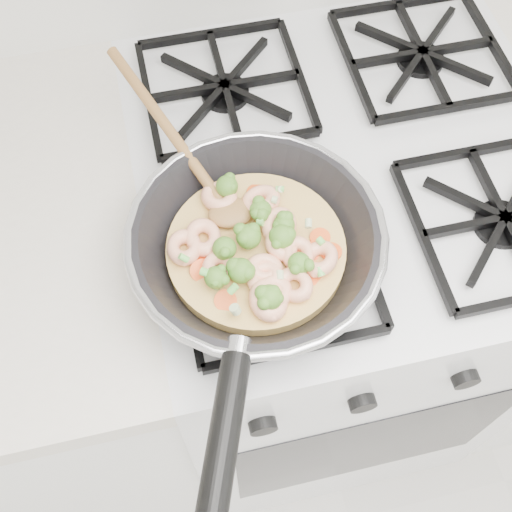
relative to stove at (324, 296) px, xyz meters
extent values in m
cube|color=silver|center=(0.00, 0.00, -0.01)|extent=(0.60, 0.60, 0.90)
cube|color=black|center=(0.00, -0.30, -0.01)|extent=(0.48, 0.00, 0.40)
cube|color=black|center=(0.00, 0.00, 0.45)|extent=(0.56, 0.56, 0.02)
torus|color=#B8B8BF|center=(-0.17, -0.14, 0.52)|extent=(0.30, 0.30, 0.01)
cylinder|color=black|center=(-0.25, -0.36, 0.52)|extent=(0.10, 0.19, 0.03)
cylinder|color=#E2B962|center=(-0.17, -0.14, 0.48)|extent=(0.21, 0.21, 0.02)
ellipsoid|color=olive|center=(-0.19, -0.09, 0.50)|extent=(0.06, 0.07, 0.02)
cylinder|color=olive|center=(-0.24, 0.03, 0.53)|extent=(0.11, 0.24, 0.07)
torus|color=#FFBE96|center=(-0.10, -0.18, 0.50)|extent=(0.07, 0.07, 0.03)
torus|color=#FFBE96|center=(-0.17, -0.21, 0.50)|extent=(0.06, 0.05, 0.03)
torus|color=#FFBE96|center=(-0.17, -0.19, 0.50)|extent=(0.06, 0.06, 0.02)
torus|color=#FFBE96|center=(-0.14, -0.15, 0.50)|extent=(0.05, 0.05, 0.03)
torus|color=#FFBE96|center=(-0.22, -0.16, 0.50)|extent=(0.06, 0.06, 0.02)
torus|color=#FFBE96|center=(-0.17, -0.21, 0.50)|extent=(0.07, 0.07, 0.02)
torus|color=#FFBE96|center=(-0.14, -0.12, 0.50)|extent=(0.07, 0.07, 0.03)
torus|color=#FFBE96|center=(-0.17, -0.17, 0.50)|extent=(0.06, 0.06, 0.02)
torus|color=#FFBE96|center=(-0.23, -0.12, 0.50)|extent=(0.05, 0.05, 0.02)
torus|color=#FFBE96|center=(-0.15, -0.08, 0.50)|extent=(0.06, 0.06, 0.03)
torus|color=#FFBE96|center=(-0.20, -0.07, 0.50)|extent=(0.07, 0.07, 0.02)
torus|color=#FFBE96|center=(-0.13, -0.16, 0.50)|extent=(0.06, 0.06, 0.02)
torus|color=#FFBE96|center=(-0.25, -0.13, 0.50)|extent=(0.05, 0.05, 0.02)
torus|color=#FFBE96|center=(-0.14, -0.20, 0.50)|extent=(0.06, 0.06, 0.03)
ellipsoid|color=#558A2D|center=(-0.21, -0.14, 0.51)|extent=(0.04, 0.04, 0.03)
ellipsoid|color=#558A2D|center=(-0.22, -0.18, 0.51)|extent=(0.03, 0.03, 0.03)
ellipsoid|color=#558A2D|center=(-0.13, -0.13, 0.51)|extent=(0.03, 0.03, 0.03)
ellipsoid|color=#558A2D|center=(-0.13, -0.18, 0.51)|extent=(0.03, 0.03, 0.03)
ellipsoid|color=#558A2D|center=(-0.17, -0.22, 0.51)|extent=(0.04, 0.04, 0.03)
ellipsoid|color=#558A2D|center=(-0.19, -0.06, 0.51)|extent=(0.04, 0.04, 0.03)
ellipsoid|color=#558A2D|center=(-0.20, -0.18, 0.51)|extent=(0.04, 0.04, 0.03)
ellipsoid|color=#558A2D|center=(-0.18, -0.14, 0.51)|extent=(0.04, 0.04, 0.03)
ellipsoid|color=#558A2D|center=(-0.14, -0.14, 0.51)|extent=(0.04, 0.04, 0.03)
ellipsoid|color=#558A2D|center=(-0.16, -0.10, 0.51)|extent=(0.03, 0.03, 0.03)
cylinder|color=#FF5F20|center=(-0.09, -0.14, 0.49)|extent=(0.03, 0.03, 0.00)
cylinder|color=#FF5F20|center=(-0.16, -0.09, 0.49)|extent=(0.03, 0.03, 0.01)
cylinder|color=#FF5F20|center=(-0.09, -0.17, 0.49)|extent=(0.03, 0.03, 0.01)
cylinder|color=#FF5F20|center=(-0.21, -0.14, 0.49)|extent=(0.03, 0.03, 0.01)
cylinder|color=#FF5F20|center=(-0.11, -0.16, 0.49)|extent=(0.03, 0.03, 0.01)
cylinder|color=#FF5F20|center=(-0.22, -0.20, 0.49)|extent=(0.03, 0.03, 0.00)
cylinder|color=#FF5F20|center=(-0.24, -0.16, 0.49)|extent=(0.04, 0.04, 0.01)
cylinder|color=#FF5F20|center=(-0.12, -0.19, 0.49)|extent=(0.04, 0.04, 0.01)
cylinder|color=#FF5F20|center=(-0.15, -0.07, 0.49)|extent=(0.03, 0.03, 0.01)
cylinder|color=#FF5F20|center=(-0.23, -0.14, 0.49)|extent=(0.03, 0.03, 0.01)
cylinder|color=#FF5F20|center=(-0.18, -0.22, 0.49)|extent=(0.03, 0.03, 0.01)
cylinder|color=beige|center=(-0.14, -0.09, 0.52)|extent=(0.01, 0.01, 0.01)
cylinder|color=#70D153|center=(-0.21, -0.20, 0.52)|extent=(0.01, 0.01, 0.01)
cylinder|color=#70D153|center=(-0.24, -0.17, 0.52)|extent=(0.01, 0.01, 0.01)
cylinder|color=beige|center=(-0.11, -0.14, 0.52)|extent=(0.01, 0.01, 0.01)
cylinder|color=beige|center=(-0.21, -0.22, 0.51)|extent=(0.01, 0.01, 0.01)
cylinder|color=#70D153|center=(-0.11, -0.19, 0.51)|extent=(0.01, 0.01, 0.01)
cylinder|color=#70D153|center=(-0.16, -0.12, 0.51)|extent=(0.01, 0.01, 0.01)
cylinder|color=#70D153|center=(-0.26, -0.15, 0.52)|extent=(0.01, 0.01, 0.01)
cylinder|color=#70D153|center=(-0.18, -0.13, 0.52)|extent=(0.01, 0.01, 0.01)
cylinder|color=#70D153|center=(-0.10, -0.16, 0.51)|extent=(0.01, 0.01, 0.01)
cylinder|color=#70D153|center=(-0.20, -0.14, 0.51)|extent=(0.01, 0.01, 0.01)
cylinder|color=beige|center=(-0.15, -0.19, 0.51)|extent=(0.01, 0.01, 0.01)
cylinder|color=beige|center=(-0.13, -0.08, 0.51)|extent=(0.01, 0.01, 0.01)
cylinder|color=#70D153|center=(-0.18, -0.05, 0.51)|extent=(0.01, 0.01, 0.01)
cylinder|color=#70D153|center=(-0.13, -0.08, 0.51)|extent=(0.01, 0.01, 0.01)
camera|label=1|loc=(-0.25, -0.51, 1.14)|focal=45.02mm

